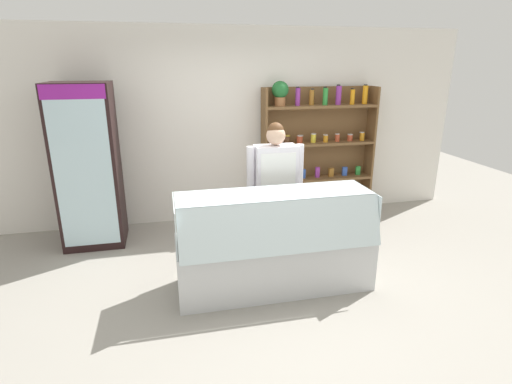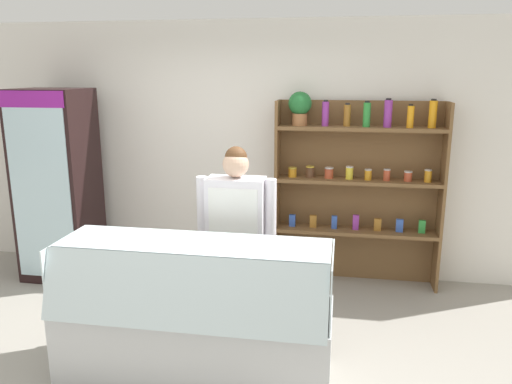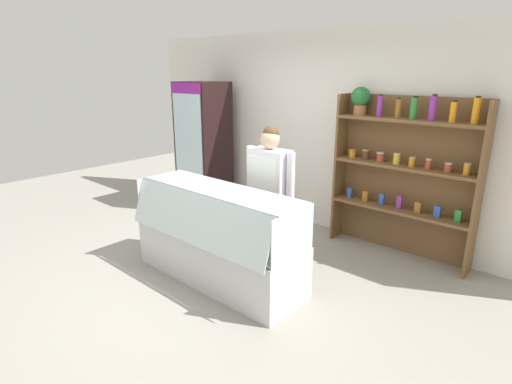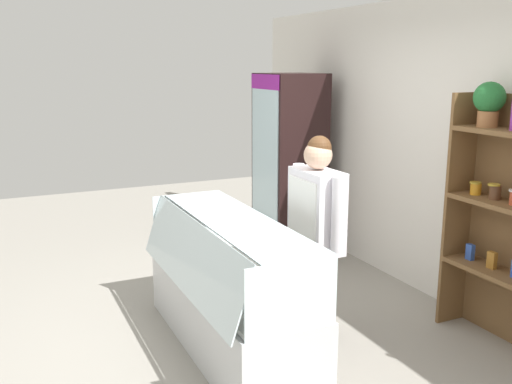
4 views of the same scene
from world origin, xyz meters
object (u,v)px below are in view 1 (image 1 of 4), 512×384
(drinks_fridge, at_px, (88,167))
(deli_display_case, at_px, (274,259))
(shop_clerk, at_px, (275,181))
(shelving_unit, at_px, (315,142))

(drinks_fridge, xyz_separation_m, deli_display_case, (1.95, -1.55, -0.69))
(shop_clerk, bearing_deg, deli_display_case, -105.85)
(deli_display_case, relative_size, shop_clerk, 1.22)
(drinks_fridge, relative_size, shop_clerk, 1.25)
(drinks_fridge, height_order, deli_display_case, drinks_fridge)
(drinks_fridge, distance_m, deli_display_case, 2.58)
(drinks_fridge, distance_m, shop_clerk, 2.32)
(deli_display_case, bearing_deg, shop_clerk, 74.15)
(shop_clerk, bearing_deg, drinks_fridge, 156.72)
(shelving_unit, bearing_deg, drinks_fridge, -173.26)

